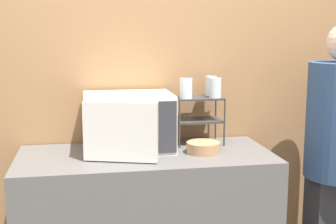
# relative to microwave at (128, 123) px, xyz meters

# --- Properties ---
(wall_back) EXTENTS (8.00, 0.06, 2.60)m
(wall_back) POSITION_rel_microwave_xyz_m (0.09, 0.27, 0.24)
(wall_back) COLOR #9E7047
(wall_back) RESTS_ON ground_plane
(microwave) EXTENTS (0.51, 0.53, 0.33)m
(microwave) POSITION_rel_microwave_xyz_m (0.00, 0.00, 0.00)
(microwave) COLOR silver
(microwave) RESTS_ON counter
(dish_rack) EXTENTS (0.28, 0.20, 0.29)m
(dish_rack) POSITION_rel_microwave_xyz_m (0.44, 0.10, 0.04)
(dish_rack) COLOR #333333
(dish_rack) RESTS_ON counter
(glass_front_left) EXTENTS (0.07, 0.07, 0.12)m
(glass_front_left) POSITION_rel_microwave_xyz_m (0.35, 0.05, 0.18)
(glass_front_left) COLOR silver
(glass_front_left) RESTS_ON dish_rack
(glass_back_right) EXTENTS (0.07, 0.07, 0.12)m
(glass_back_right) POSITION_rel_microwave_xyz_m (0.53, 0.15, 0.18)
(glass_back_right) COLOR silver
(glass_back_right) RESTS_ON dish_rack
(glass_front_right) EXTENTS (0.07, 0.07, 0.12)m
(glass_front_right) POSITION_rel_microwave_xyz_m (0.53, 0.04, 0.18)
(glass_front_right) COLOR silver
(glass_front_right) RESTS_ON dish_rack
(bowl) EXTENTS (0.19, 0.19, 0.06)m
(bowl) POSITION_rel_microwave_xyz_m (0.41, -0.13, -0.13)
(bowl) COLOR #AD7F56
(bowl) RESTS_ON counter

